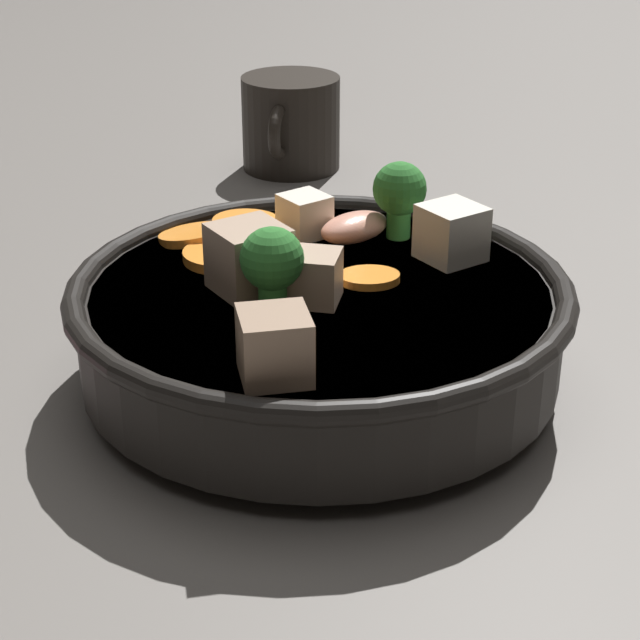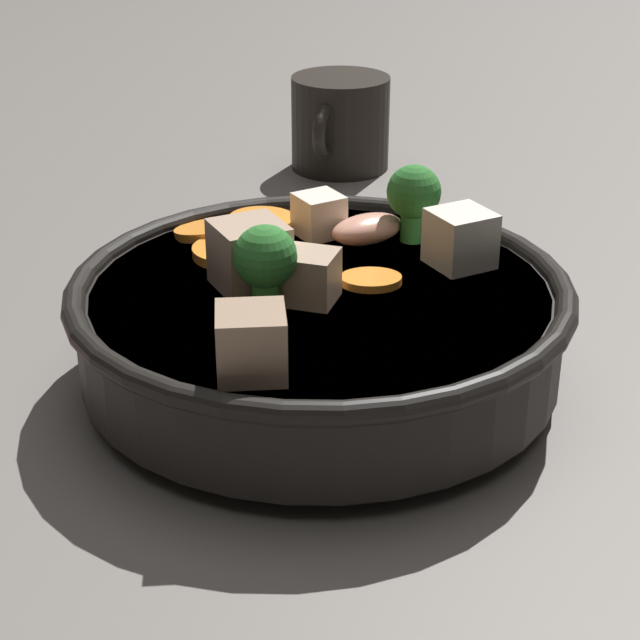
# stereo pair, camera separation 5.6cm
# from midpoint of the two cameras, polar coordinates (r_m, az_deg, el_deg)

# --- Properties ---
(ground_plane) EXTENTS (3.00, 3.00, 0.00)m
(ground_plane) POSITION_cam_midpoint_polar(r_m,az_deg,el_deg) (0.58, 2.78, -3.42)
(ground_plane) COLOR slate
(stirfry_bowl) EXTENTS (0.26, 0.26, 0.10)m
(stirfry_bowl) POSITION_cam_midpoint_polar(r_m,az_deg,el_deg) (0.56, 2.85, 0.17)
(stirfry_bowl) COLOR black
(stirfry_bowl) RESTS_ON ground_plane
(dark_mug) EXTENTS (0.10, 0.08, 0.08)m
(dark_mug) POSITION_cam_midpoint_polar(r_m,az_deg,el_deg) (0.91, 2.86, 10.42)
(dark_mug) COLOR black
(dark_mug) RESTS_ON ground_plane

